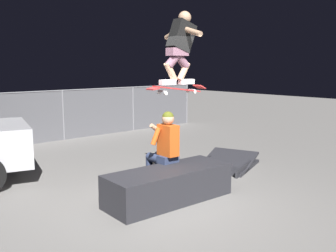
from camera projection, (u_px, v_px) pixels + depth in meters
ground_plane at (165, 204)px, 5.69m from camera, size 40.00×40.00×0.00m
ledge_box_main at (169, 185)px, 5.81m from camera, size 2.05×0.83×0.50m
person_sitting_on_ledge at (164, 147)px, 6.21m from camera, size 0.59×0.76×1.34m
skateboard at (177, 89)px, 5.94m from camera, size 1.04×0.31×0.14m
skater_airborne at (180, 44)px, 5.86m from camera, size 0.63×0.89×1.12m
kicker_ramp at (227, 164)px, 7.83m from camera, size 1.56×1.38×0.32m
fence_back at (20, 117)px, 9.76m from camera, size 12.05×0.05×1.40m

